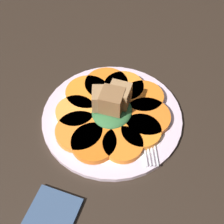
% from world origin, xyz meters
% --- Properties ---
extents(table_slab, '(1.20, 1.20, 0.02)m').
position_xyz_m(table_slab, '(0.00, 0.00, 0.01)').
color(table_slab, black).
rests_on(table_slab, ground).
extents(plate, '(0.29, 0.29, 0.01)m').
position_xyz_m(plate, '(0.00, 0.00, 0.03)').
color(plate, silver).
rests_on(plate, table_slab).
extents(carrot_slice_0, '(0.09, 0.09, 0.01)m').
position_xyz_m(carrot_slice_0, '(0.07, 0.04, 0.04)').
color(carrot_slice_0, orange).
rests_on(carrot_slice_0, plate).
extents(carrot_slice_1, '(0.09, 0.09, 0.01)m').
position_xyz_m(carrot_slice_1, '(0.03, 0.07, 0.04)').
color(carrot_slice_1, orange).
rests_on(carrot_slice_1, plate).
extents(carrot_slice_2, '(0.08, 0.08, 0.01)m').
position_xyz_m(carrot_slice_2, '(-0.02, 0.07, 0.04)').
color(carrot_slice_2, '#F99438').
rests_on(carrot_slice_2, plate).
extents(carrot_slice_3, '(0.09, 0.09, 0.01)m').
position_xyz_m(carrot_slice_3, '(-0.06, 0.05, 0.04)').
color(carrot_slice_3, orange).
rests_on(carrot_slice_3, plate).
extents(carrot_slice_4, '(0.09, 0.09, 0.01)m').
position_xyz_m(carrot_slice_4, '(-0.08, 0.01, 0.04)').
color(carrot_slice_4, orange).
rests_on(carrot_slice_4, plate).
extents(carrot_slice_5, '(0.08, 0.08, 0.01)m').
position_xyz_m(carrot_slice_5, '(-0.06, -0.04, 0.04)').
color(carrot_slice_5, orange).
rests_on(carrot_slice_5, plate).
extents(carrot_slice_6, '(0.08, 0.08, 0.01)m').
position_xyz_m(carrot_slice_6, '(-0.02, -0.07, 0.04)').
color(carrot_slice_6, orange).
rests_on(carrot_slice_6, plate).
extents(carrot_slice_7, '(0.09, 0.09, 0.01)m').
position_xyz_m(carrot_slice_7, '(0.01, -0.07, 0.04)').
color(carrot_slice_7, orange).
rests_on(carrot_slice_7, plate).
extents(carrot_slice_8, '(0.09, 0.09, 0.01)m').
position_xyz_m(carrot_slice_8, '(0.06, -0.05, 0.04)').
color(carrot_slice_8, orange).
rests_on(carrot_slice_8, plate).
extents(carrot_slice_9, '(0.09, 0.09, 0.01)m').
position_xyz_m(carrot_slice_9, '(0.08, -0.00, 0.04)').
color(carrot_slice_9, orange).
rests_on(carrot_slice_9, plate).
extents(center_pile, '(0.09, 0.09, 0.07)m').
position_xyz_m(center_pile, '(0.00, 0.00, 0.06)').
color(center_pile, '#2D6033').
rests_on(center_pile, plate).
extents(fork, '(0.18, 0.09, 0.00)m').
position_xyz_m(fork, '(-0.00, -0.07, 0.03)').
color(fork, silver).
rests_on(fork, plate).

